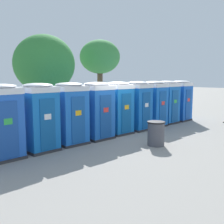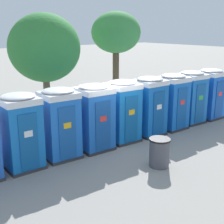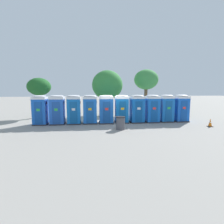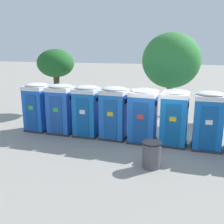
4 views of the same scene
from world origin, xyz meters
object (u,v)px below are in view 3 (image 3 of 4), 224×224
(portapotty_8, at_px, (166,108))
(street_tree_0, at_px, (146,80))
(portapotty_0, at_px, (40,110))
(portapotty_9, at_px, (181,108))
(portapotty_4, at_px, (106,109))
(traffic_cone, at_px, (210,123))
(portapotty_1, at_px, (57,110))
(portapotty_7, at_px, (152,108))
(trash_can, at_px, (121,123))
(street_tree_2, at_px, (107,85))
(portapotty_3, at_px, (90,109))
(street_tree_1, at_px, (39,87))
(portapotty_2, at_px, (74,109))
(portapotty_6, at_px, (137,109))
(portapotty_5, at_px, (122,109))

(portapotty_8, relative_size, street_tree_0, 0.46)
(portapotty_0, bearing_deg, portapotty_9, -1.59)
(portapotty_4, bearing_deg, traffic_cone, -18.16)
(portapotty_1, relative_size, portapotty_7, 1.00)
(portapotty_9, relative_size, trash_can, 2.58)
(portapotty_7, xyz_separation_m, portapotty_9, (2.84, -0.03, -0.00))
(portapotty_0, height_order, street_tree_2, street_tree_2)
(portapotty_4, xyz_separation_m, street_tree_0, (5.68, 5.74, 2.89))
(portapotty_3, relative_size, portapotty_8, 1.00)
(portapotty_8, xyz_separation_m, street_tree_0, (0.00, 5.80, 2.89))
(portapotty_9, height_order, street_tree_1, street_tree_1)
(traffic_cone, bearing_deg, street_tree_0, 107.00)
(portapotty_1, bearing_deg, portapotty_4, -2.09)
(portapotty_2, xyz_separation_m, portapotty_4, (2.84, -0.12, -0.00))
(portapotty_1, xyz_separation_m, portapotty_6, (7.09, -0.21, 0.00))
(portapotty_0, bearing_deg, trash_can, -23.58)
(portapotty_1, bearing_deg, portapotty_0, 178.06)
(portapotty_1, bearing_deg, portapotty_8, -1.26)
(portapotty_9, bearing_deg, portapotty_2, 178.43)
(portapotty_5, relative_size, traffic_cone, 3.97)
(portapotty_1, relative_size, portapotty_6, 1.00)
(portapotty_6, distance_m, street_tree_1, 10.65)
(portapotty_4, xyz_separation_m, street_tree_1, (-6.69, 4.27, 1.96))
(portapotty_6, height_order, street_tree_2, street_tree_2)
(portapotty_2, distance_m, portapotty_9, 9.93)
(portapotty_1, relative_size, street_tree_0, 0.46)
(portapotty_0, relative_size, portapotty_5, 1.00)
(portapotty_2, bearing_deg, portapotty_9, -1.57)
(portapotty_4, distance_m, portapotty_7, 4.26)
(portapotty_3, height_order, street_tree_0, street_tree_0)
(portapotty_3, relative_size, portapotty_6, 1.00)
(portapotty_6, bearing_deg, portapotty_9, -1.30)
(portapotty_0, relative_size, street_tree_1, 0.60)
(street_tree_2, bearing_deg, portapotty_1, -133.78)
(portapotty_7, height_order, traffic_cone, portapotty_7)
(trash_can, relative_size, traffic_cone, 1.54)
(portapotty_9, distance_m, trash_can, 6.81)
(portapotty_3, height_order, traffic_cone, portapotty_3)
(portapotty_9, bearing_deg, street_tree_1, 162.21)
(portapotty_5, bearing_deg, portapotty_4, -178.87)
(street_tree_0, xyz_separation_m, street_tree_1, (-12.37, -1.47, -0.93))
(portapotty_0, bearing_deg, portapotty_8, -1.35)
(street_tree_0, bearing_deg, portapotty_6, -116.12)
(portapotty_6, distance_m, portapotty_9, 4.26)
(portapotty_3, xyz_separation_m, trash_can, (2.22, -2.73, -0.79))
(street_tree_1, relative_size, street_tree_2, 0.81)
(portapotty_4, height_order, portapotty_6, same)
(portapotty_8, xyz_separation_m, trash_can, (-4.88, -2.56, -0.79))
(portapotty_6, height_order, portapotty_8, same)
(portapotty_9, bearing_deg, street_tree_2, 138.77)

